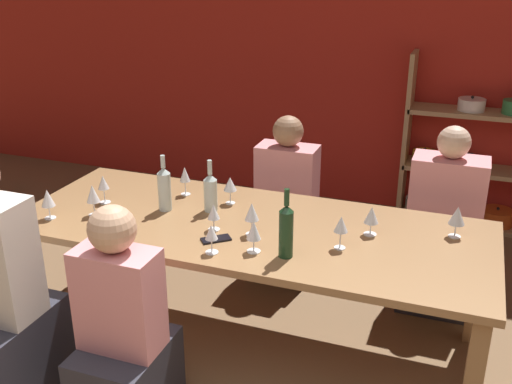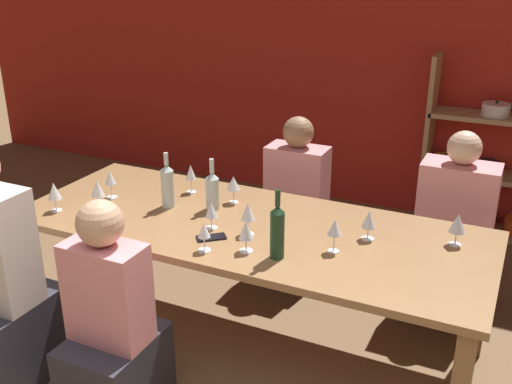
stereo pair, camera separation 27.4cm
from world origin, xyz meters
name	(u,v)px [view 1 (the left image)]	position (x,y,z in m)	size (l,w,h in m)	color
wall_back_red	(366,50)	(0.00, 3.83, 1.35)	(8.80, 0.06, 2.70)	red
shelf_unit	(484,167)	(1.04, 3.63, 0.51)	(1.27, 0.30, 1.38)	tan
dining_table	(250,236)	(-0.17, 1.53, 0.66)	(2.58, 1.01, 0.73)	olive
wine_bottle_green	(210,192)	(-0.44, 1.63, 0.85)	(0.08, 0.08, 0.30)	#B2C6C1
wine_bottle_dark	(286,230)	(0.13, 1.25, 0.87)	(0.07, 0.07, 0.35)	#19381E
wine_bottle_amber	(164,188)	(-0.69, 1.55, 0.86)	(0.07, 0.07, 0.33)	#B2C6C1
wine_glass_red_a	(214,213)	(-0.32, 1.40, 0.83)	(0.07, 0.07, 0.15)	white
wine_glass_red_b	(93,195)	(-1.02, 1.35, 0.86)	(0.07, 0.07, 0.18)	white
wine_glass_empty_a	(211,233)	(-0.22, 1.16, 0.84)	(0.06, 0.06, 0.15)	white
wine_glass_white_a	(185,175)	(-0.68, 1.80, 0.86)	(0.06, 0.06, 0.18)	white
wine_glass_red_c	(252,213)	(-0.11, 1.42, 0.86)	(0.07, 0.07, 0.18)	white
wine_glass_red_d	(103,184)	(-1.07, 1.52, 0.85)	(0.07, 0.07, 0.17)	white
wine_glass_empty_b	(254,231)	(-0.03, 1.24, 0.84)	(0.07, 0.07, 0.16)	white
wine_glass_white_b	(457,216)	(0.88, 1.76, 0.85)	(0.08, 0.08, 0.17)	white
wine_glass_white_c	(48,199)	(-1.23, 1.23, 0.85)	(0.07, 0.07, 0.17)	white
wine_glass_red_e	(371,216)	(0.47, 1.63, 0.84)	(0.08, 0.08, 0.16)	white
wine_glass_empty_c	(230,184)	(-0.37, 1.77, 0.85)	(0.08, 0.08, 0.16)	white
wine_glass_red_f	(341,225)	(0.36, 1.43, 0.86)	(0.07, 0.07, 0.17)	white
cell_phone	(216,239)	(-0.26, 1.30, 0.74)	(0.16, 0.15, 0.01)	black
person_far_a	(286,217)	(-0.22, 2.39, 0.41)	(0.40, 0.50, 1.12)	#2D2D38
person_near_b	(124,347)	(-0.48, 0.72, 0.41)	(0.37, 0.46, 1.12)	#2D2D38
person_far_b	(441,240)	(0.81, 2.37, 0.41)	(0.44, 0.55, 1.16)	#2D2D38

